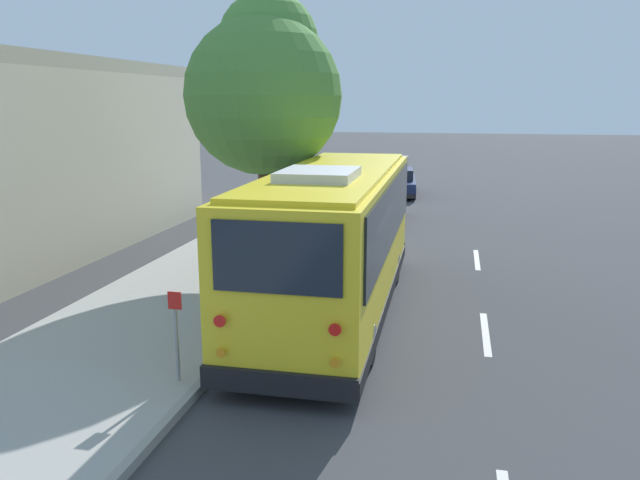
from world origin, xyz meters
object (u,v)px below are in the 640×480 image
at_px(sign_post_near, 176,335).
at_px(shuttle_bus, 334,234).
at_px(street_tree, 264,85).
at_px(parked_sedan_tan, 376,205).
at_px(sign_post_far, 223,308).
at_px(parked_sedan_navy, 397,183).

bearing_deg(sign_post_near, shuttle_bus, -22.84).
relative_size(shuttle_bus, street_tree, 1.28).
bearing_deg(parked_sedan_tan, sign_post_far, 178.85).
height_order(street_tree, sign_post_far, street_tree).
relative_size(sign_post_near, sign_post_far, 1.35).
height_order(sign_post_near, sign_post_far, sign_post_near).
bearing_deg(sign_post_near, sign_post_far, 0.00).
xyz_separation_m(parked_sedan_navy, sign_post_near, (-21.82, 1.45, 0.31)).
bearing_deg(shuttle_bus, sign_post_far, 139.90).
xyz_separation_m(shuttle_bus, sign_post_near, (-4.09, 1.72, -0.84)).
height_order(street_tree, sign_post_near, street_tree).
bearing_deg(parked_sedan_navy, shuttle_bus, 176.15).
distance_m(parked_sedan_navy, sign_post_near, 21.87).
relative_size(parked_sedan_navy, sign_post_near, 3.12).
height_order(shuttle_bus, street_tree, street_tree).
bearing_deg(parked_sedan_tan, street_tree, 169.15).
bearing_deg(sign_post_near, parked_sedan_navy, -3.79).
xyz_separation_m(parked_sedan_navy, street_tree, (-14.42, 2.22, 4.30)).
bearing_deg(parked_sedan_tan, parked_sedan_navy, 3.14).
height_order(shuttle_bus, sign_post_far, shuttle_bus).
relative_size(shuttle_bus, sign_post_far, 8.39).
relative_size(shuttle_bus, parked_sedan_tan, 2.14).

